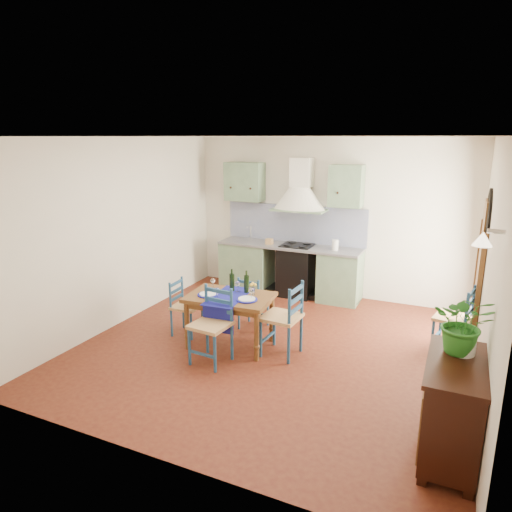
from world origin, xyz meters
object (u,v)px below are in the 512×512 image
at_px(chair_near, 212,325).
at_px(dining_table, 230,301).
at_px(potted_plant, 464,323).
at_px(sideboard, 452,407).

bearing_deg(chair_near, dining_table, 91.03).
distance_m(chair_near, potted_plant, 2.98).
relative_size(dining_table, sideboard, 1.13).
bearing_deg(sideboard, dining_table, 156.56).
distance_m(sideboard, potted_plant, 0.74).
xyz_separation_m(chair_near, sideboard, (2.82, -0.71, 0.01)).
height_order(chair_near, potted_plant, potted_plant).
height_order(chair_near, sideboard, chair_near).
xyz_separation_m(chair_near, potted_plant, (2.84, -0.51, 0.72)).
xyz_separation_m(dining_table, potted_plant, (2.85, -1.02, 0.58)).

